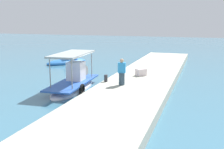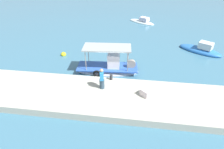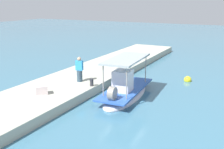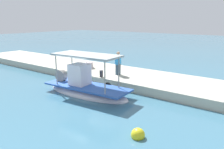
% 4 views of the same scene
% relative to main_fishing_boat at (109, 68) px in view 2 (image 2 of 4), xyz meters
% --- Properties ---
extents(ground_plane, '(120.00, 120.00, 0.00)m').
position_rel_main_fishing_boat_xyz_m(ground_plane, '(0.27, 0.00, -0.43)').
color(ground_plane, teal).
extents(dock_quay, '(36.00, 4.69, 0.58)m').
position_rel_main_fishing_boat_xyz_m(dock_quay, '(0.27, -4.26, -0.14)').
color(dock_quay, '#B1B09E').
rests_on(dock_quay, ground_plane).
extents(main_fishing_boat, '(6.02, 2.37, 2.91)m').
position_rel_main_fishing_boat_xyz_m(main_fishing_boat, '(0.00, 0.00, 0.00)').
color(main_fishing_boat, silver).
rests_on(main_fishing_boat, ground_plane).
extents(fisherman_near_bollard, '(0.44, 0.53, 1.74)m').
position_rel_main_fishing_boat_xyz_m(fisherman_near_bollard, '(0.01, -3.50, 0.94)').
color(fisherman_near_bollard, '#314657').
rests_on(fisherman_near_bollard, dock_quay).
extents(mooring_bollard, '(0.24, 0.24, 0.48)m').
position_rel_main_fishing_boat_xyz_m(mooring_bollard, '(0.56, -2.19, 0.40)').
color(mooring_bollard, '#2D2D33').
rests_on(mooring_bollard, dock_quay).
extents(cargo_crate, '(0.90, 0.89, 0.53)m').
position_rel_main_fishing_boat_xyz_m(cargo_crate, '(3.38, -4.02, 0.42)').
color(cargo_crate, silver).
rests_on(cargo_crate, dock_quay).
extents(marker_buoy, '(0.57, 0.57, 0.57)m').
position_rel_main_fishing_boat_xyz_m(marker_buoy, '(-5.51, 2.78, -0.31)').
color(marker_buoy, yellow).
rests_on(marker_buoy, ground_plane).
extents(moored_boat_near, '(4.80, 4.10, 1.21)m').
position_rel_main_fishing_boat_xyz_m(moored_boat_near, '(3.21, 16.46, -0.28)').
color(moored_boat_near, silver).
rests_on(moored_boat_near, ground_plane).
extents(moored_boat_mid, '(4.96, 4.11, 1.51)m').
position_rel_main_fishing_boat_xyz_m(moored_boat_mid, '(9.90, 5.79, -0.17)').
color(moored_boat_mid, blue).
rests_on(moored_boat_mid, ground_plane).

